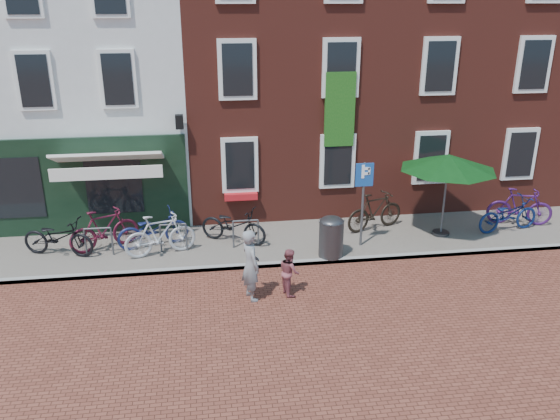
{
  "coord_description": "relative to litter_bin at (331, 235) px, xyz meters",
  "views": [
    {
      "loc": [
        -0.59,
        -13.36,
        6.76
      ],
      "look_at": [
        1.36,
        0.41,
        1.47
      ],
      "focal_mm": 36.24,
      "sensor_mm": 36.0,
      "label": 1
    }
  ],
  "objects": [
    {
      "name": "bicycle_7",
      "position": [
        6.26,
        1.4,
        -0.04
      ],
      "size": [
        2.03,
        1.09,
        1.17
      ],
      "primitive_type": "imported",
      "rotation": [
        0.0,
        0.0,
        1.28
      ],
      "color": "#3D1552",
      "rests_on": "sidewalk"
    },
    {
      "name": "bicycle_5",
      "position": [
        1.73,
        1.65,
        -0.04
      ],
      "size": [
        2.02,
        1.17,
        1.17
      ],
      "primitive_type": "imported",
      "rotation": [
        0.0,
        0.0,
        1.91
      ],
      "color": "black",
      "rests_on": "sidewalk"
    },
    {
      "name": "bicycle_6",
      "position": [
        5.65,
        0.97,
        -0.1
      ],
      "size": [
        2.1,
        1.04,
        1.06
      ],
      "primitive_type": "imported",
      "rotation": [
        0.0,
        0.0,
        1.74
      ],
      "color": "#0D2051",
      "rests_on": "sidewalk"
    },
    {
      "name": "bicycle_1",
      "position": [
        -6.14,
        1.34,
        -0.04
      ],
      "size": [
        2.0,
        1.33,
        1.17
      ],
      "primitive_type": "imported",
      "rotation": [
        0.0,
        0.0,
        2.01
      ],
      "color": "#521224",
      "rests_on": "sidewalk"
    },
    {
      "name": "bicycle_3",
      "position": [
        -4.58,
        0.73,
        -0.04
      ],
      "size": [
        2.03,
        1.05,
        1.17
      ],
      "primitive_type": "imported",
      "rotation": [
        0.0,
        0.0,
        1.84
      ],
      "color": "#BAB9BC",
      "rests_on": "sidewalk"
    },
    {
      "name": "parking_sign",
      "position": [
        1.0,
        0.56,
        1.05
      ],
      "size": [
        0.5,
        0.08,
        2.44
      ],
      "color": "#4C4C4F",
      "rests_on": "sidewalk"
    },
    {
      "name": "building_brick_right",
      "position": [
        5.26,
        6.7,
        4.27
      ],
      "size": [
        6.0,
        8.0,
        10.0
      ],
      "primitive_type": "cube",
      "color": "maroon",
      "rests_on": "ground"
    },
    {
      "name": "parasol",
      "position": [
        3.58,
        1.0,
        1.69
      ],
      "size": [
        2.77,
        2.77,
        2.56
      ],
      "color": "#4C4C4F",
      "rests_on": "sidewalk"
    },
    {
      "name": "bicycle_0",
      "position": [
        -7.33,
        1.09,
        -0.1
      ],
      "size": [
        2.13,
        1.26,
        1.06
      ],
      "primitive_type": "imported",
      "rotation": [
        0.0,
        0.0,
        1.27
      ],
      "color": "black",
      "rests_on": "sidewalk"
    },
    {
      "name": "boy",
      "position": [
        -1.41,
        -1.71,
        -0.15
      ],
      "size": [
        0.56,
        0.65,
        1.16
      ],
      "primitive_type": "imported",
      "rotation": [
        0.0,
        0.0,
        1.79
      ],
      "color": "#92474E",
      "rests_on": "ground"
    },
    {
      "name": "building_brick_mid",
      "position": [
        -0.74,
        6.7,
        4.27
      ],
      "size": [
        6.0,
        8.0,
        10.0
      ],
      "primitive_type": "cube",
      "color": "maroon",
      "rests_on": "ground"
    },
    {
      "name": "sidewalk",
      "position": [
        -1.74,
        1.2,
        -0.68
      ],
      "size": [
        24.0,
        3.0,
        0.1
      ],
      "primitive_type": "cube",
      "color": "slate",
      "rests_on": "ground"
    },
    {
      "name": "woman",
      "position": [
        -2.35,
        -1.83,
        0.15
      ],
      "size": [
        0.6,
        0.74,
        1.76
      ],
      "primitive_type": "imported",
      "rotation": [
        0.0,
        0.0,
        1.89
      ],
      "color": "gray",
      "rests_on": "ground"
    },
    {
      "name": "bicycle_2",
      "position": [
        -4.81,
        1.33,
        -0.1
      ],
      "size": [
        2.13,
        1.24,
        1.06
      ],
      "primitive_type": "imported",
      "rotation": [
        0.0,
        0.0,
        1.85
      ],
      "color": "#171F51",
      "rests_on": "sidewalk"
    },
    {
      "name": "building_stucco",
      "position": [
        -7.74,
        6.7,
        3.77
      ],
      "size": [
        8.0,
        8.0,
        9.0
      ],
      "primitive_type": "cube",
      "color": "silver",
      "rests_on": "ground"
    },
    {
      "name": "bicycle_4",
      "position": [
        -2.56,
        1.29,
        -0.1
      ],
      "size": [
        2.1,
        1.6,
        1.06
      ],
      "primitive_type": "imported",
      "rotation": [
        0.0,
        0.0,
        1.06
      ],
      "color": "black",
      "rests_on": "sidewalk"
    },
    {
      "name": "ground",
      "position": [
        -2.74,
        -0.3,
        -0.73
      ],
      "size": [
        80.0,
        80.0,
        0.0
      ],
      "primitive_type": "plane",
      "color": "brown"
    },
    {
      "name": "litter_bin",
      "position": [
        0.0,
        0.0,
        0.0
      ],
      "size": [
        0.66,
        0.66,
        1.22
      ],
      "color": "#38383A",
      "rests_on": "sidewalk"
    }
  ]
}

